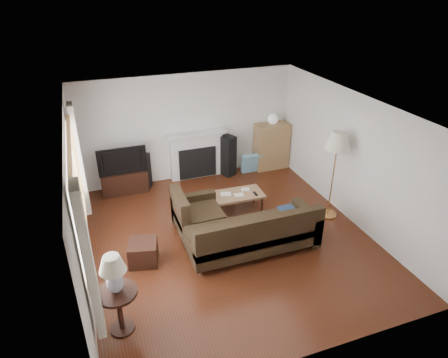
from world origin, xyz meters
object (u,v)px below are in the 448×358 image
object	(u,v)px
coffee_table	(237,202)
sectional_sofa	(252,230)
tv_stand	(124,181)
bookshelf	(271,146)
side_table	(120,311)
floor_lamp	(333,176)

from	to	relation	value
coffee_table	sectional_sofa	bearing A→B (deg)	-98.30
coffee_table	tv_stand	bearing A→B (deg)	143.68
bookshelf	sectional_sofa	xyz separation A→B (m)	(-1.79, -2.96, -0.17)
coffee_table	side_table	world-z (taller)	side_table
bookshelf	coffee_table	distance (m)	2.31
tv_stand	coffee_table	size ratio (longest dim) A/B	0.97
floor_lamp	side_table	distance (m)	4.62
bookshelf	sectional_sofa	world-z (taller)	bookshelf
coffee_table	side_table	distance (m)	3.54
tv_stand	floor_lamp	size ratio (longest dim) A/B	0.56
side_table	coffee_table	bearing A→B (deg)	41.58
tv_stand	side_table	distance (m)	4.02
sectional_sofa	side_table	distance (m)	2.63
side_table	bookshelf	bearing A→B (deg)	43.68
tv_stand	sectional_sofa	distance (m)	3.47
side_table	sectional_sofa	bearing A→B (deg)	23.51
side_table	tv_stand	bearing A→B (deg)	81.92
sectional_sofa	coffee_table	distance (m)	1.33
floor_lamp	bookshelf	bearing A→B (deg)	92.71
tv_stand	side_table	world-z (taller)	side_table
floor_lamp	tv_stand	bearing A→B (deg)	147.12
floor_lamp	sectional_sofa	bearing A→B (deg)	-165.04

